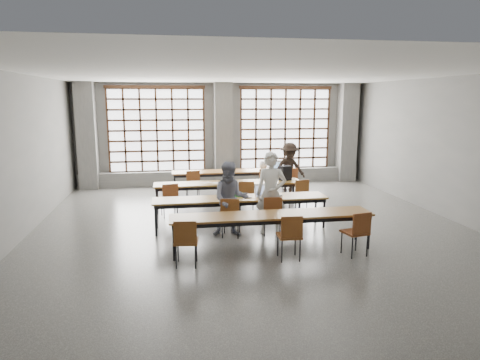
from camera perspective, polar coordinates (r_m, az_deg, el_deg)
name	(u,v)px	position (r m, az deg, el deg)	size (l,w,h in m)	color
floor	(252,228)	(10.04, 1.59, -6.36)	(11.00, 11.00, 0.00)	#474744
ceiling	(253,74)	(9.61, 1.70, 14.00)	(11.00, 11.00, 0.00)	silver
wall_back	(222,134)	(15.08, -2.38, 6.17)	(10.00, 10.00, 0.00)	#60605E
wall_front	(356,220)	(4.49, 15.22, -5.21)	(10.00, 10.00, 0.00)	#60605E
wall_left	(15,158)	(10.01, -27.76, 2.60)	(11.00, 11.00, 0.00)	#60605E
wall_right	(453,149)	(11.70, 26.49, 3.72)	(11.00, 11.00, 0.00)	#60605E
column_left	(87,136)	(14.93, -19.73, 5.51)	(0.60, 0.55, 3.50)	#575755
column_mid	(223,134)	(14.80, -2.25, 6.09)	(0.60, 0.55, 3.50)	#575755
column_right	(347,133)	(16.00, 14.05, 6.13)	(0.60, 0.55, 3.50)	#575755
window_left	(157,130)	(14.88, -11.03, 6.50)	(3.32, 0.12, 3.00)	white
window_right	(285,129)	(15.43, 6.03, 6.78)	(3.32, 0.12, 3.00)	white
sill_ledge	(223,177)	(15.08, -2.24, 0.42)	(9.80, 0.35, 0.50)	#575755
desk_row_a	(236,173)	(13.51, -0.56, 1.00)	(4.00, 0.70, 0.73)	brown
desk_row_b	(229,185)	(11.61, -1.54, -0.63)	(4.00, 0.70, 0.73)	brown
desk_row_c	(240,200)	(9.84, 0.06, -2.70)	(4.00, 0.70, 0.73)	brown
desk_row_d	(272,217)	(8.47, 4.25, -4.98)	(4.00, 0.70, 0.73)	brown
chair_back_left	(193,182)	(12.78, -6.32, -0.22)	(0.45, 0.45, 0.88)	maroon
chair_back_mid	(265,179)	(13.07, 3.34, 0.08)	(0.43, 0.44, 0.88)	brown
chair_back_right	(290,179)	(13.27, 6.72, 0.19)	(0.44, 0.44, 0.88)	brown
chair_mid_left	(170,197)	(10.92, -9.36, -2.19)	(0.49, 0.49, 0.88)	brown
chair_mid_centre	(247,194)	(11.09, 0.87, -1.84)	(0.50, 0.50, 0.88)	brown
chair_mid_right	(300,192)	(11.42, 7.97, -1.57)	(0.50, 0.50, 0.88)	maroon
chair_front_left	(231,213)	(9.22, -1.27, -4.45)	(0.51, 0.52, 0.88)	brown
chair_front_right	(272,211)	(9.39, 4.28, -4.20)	(0.45, 0.46, 0.88)	brown
chair_near_left	(186,238)	(7.68, -7.24, -7.69)	(0.47, 0.47, 0.88)	brown
chair_near_mid	(290,233)	(7.97, 6.70, -6.99)	(0.43, 0.44, 0.88)	brown
chair_near_right	(358,229)	(8.42, 15.41, -6.34)	(0.50, 0.50, 0.88)	brown
student_male	(271,193)	(9.42, 4.17, -1.79)	(0.67, 0.44, 1.83)	silver
student_female	(231,199)	(9.28, -1.26, -2.57)	(0.79, 0.62, 1.63)	#182249
student_back	(289,169)	(13.34, 6.58, 1.47)	(1.05, 0.61, 1.63)	black
laptop_front	(263,193)	(10.02, 3.08, -1.73)	(0.37, 0.32, 0.26)	#B5B5BA
laptop_back	(277,167)	(13.87, 4.95, 1.74)	(0.42, 0.38, 0.26)	#ABABB0
mouse	(281,195)	(10.00, 5.46, -2.04)	(0.10, 0.06, 0.04)	white
green_box	(238,195)	(9.88, -0.30, -1.99)	(0.25, 0.09, 0.09)	#2C8735
phone	(249,198)	(9.76, 1.20, -2.38)	(0.13, 0.06, 0.01)	black
paper_sheet_a	(206,183)	(11.58, -4.52, -0.35)	(0.30, 0.21, 0.00)	silver
paper_sheet_b	(218,183)	(11.51, -2.99, -0.40)	(0.30, 0.21, 0.00)	white
paper_sheet_c	(232,182)	(11.61, -1.05, -0.29)	(0.30, 0.21, 0.00)	silver
backpack	(285,173)	(11.93, 6.06, 0.92)	(0.32, 0.20, 0.40)	black
plastic_bag	(263,165)	(13.69, 3.13, 2.00)	(0.26, 0.21, 0.29)	silver
red_pouch	(186,239)	(7.77, -7.18, -7.76)	(0.20, 0.08, 0.06)	#A51428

